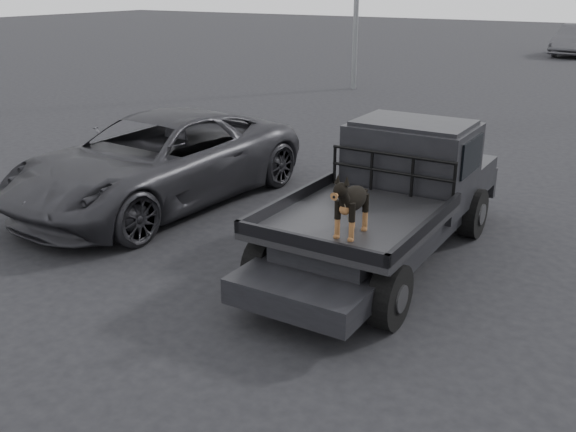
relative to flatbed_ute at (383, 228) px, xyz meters
The scene contains 6 objects.
ground 1.77m from the flatbed_ute, 94.77° to the right, with size 120.00×120.00×0.00m, color black.
flatbed_ute is the anchor object (origin of this frame).
ute_cab 1.31m from the flatbed_ute, 90.00° to the left, with size 1.72×1.30×0.88m, color black, non-canonical shape.
headache_rack 0.76m from the flatbed_ute, 90.00° to the left, with size 1.80×0.08×0.55m, color black, non-canonical shape.
dog 1.70m from the flatbed_ute, 81.87° to the right, with size 0.32×0.60×0.74m, color black, non-canonical shape.
parked_suv 4.33m from the flatbed_ute, behind, with size 2.57×5.56×1.55m, color #2D2D32.
Camera 1 is at (3.34, -6.06, 3.70)m, focal length 40.00 mm.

